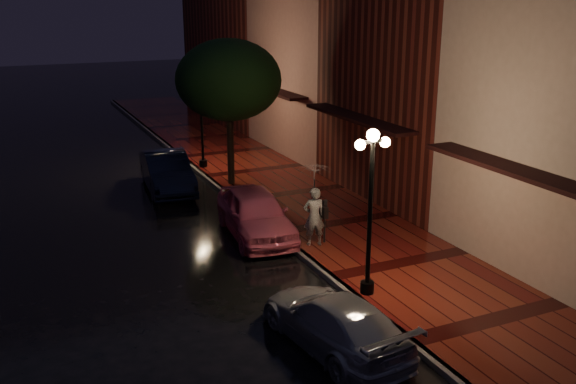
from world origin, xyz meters
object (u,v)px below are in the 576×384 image
streetlamp_near (370,203)px  streetlamp_far (201,112)px  silver_car (334,322)px  parking_meter (325,217)px  navy_car (167,172)px  pink_car (256,213)px  woman_with_umbrella (314,192)px  street_tree (229,83)px

streetlamp_near → streetlamp_far: (0.00, 14.00, 0.00)m
silver_car → streetlamp_far: bearing=-103.5°
streetlamp_far → parking_meter: bearing=-86.4°
streetlamp_near → parking_meter: (0.65, 3.60, -1.62)m
navy_car → pink_car: bearing=-73.0°
streetlamp_near → woman_with_umbrella: streetlamp_near is taller
streetlamp_far → street_tree: (0.26, -3.01, 1.64)m
pink_car → navy_car: pink_car is taller
woman_with_umbrella → streetlamp_far: bearing=-76.3°
pink_car → silver_car: bearing=-91.9°
pink_car → woman_with_umbrella: bearing=-50.3°
streetlamp_far → parking_meter: 10.54m
streetlamp_far → woman_with_umbrella: (0.25, -10.46, -0.75)m
street_tree → navy_car: bearing=167.3°
navy_car → woman_with_umbrella: 8.47m
streetlamp_far → street_tree: size_ratio=0.74×
pink_car → streetlamp_near: bearing=-74.0°
streetlamp_near → silver_car: bearing=-137.5°
streetlamp_near → street_tree: (0.26, 10.99, 1.64)m
silver_car → street_tree: bearing=-106.3°
streetlamp_near → woman_with_umbrella: size_ratio=1.68×
streetlamp_far → silver_car: size_ratio=1.01×
pink_car → parking_meter: bearing=-41.4°
streetlamp_far → parking_meter: size_ratio=3.14×
streetlamp_near → navy_car: streetlamp_near is taller
streetlamp_far → pink_car: (-0.95, -8.66, -1.82)m
navy_car → silver_car: navy_car is taller
woman_with_umbrella → parking_meter: bearing=-158.7°
silver_car → woman_with_umbrella: 5.87m
streetlamp_near → pink_car: size_ratio=0.94×
street_tree → silver_car: (-2.19, -12.76, -3.62)m
pink_car → navy_car: (-1.31, 6.21, -0.01)m
street_tree → pink_car: (-1.21, -5.65, -3.47)m
navy_car → street_tree: bearing=-7.6°
navy_car → silver_car: (0.33, -13.33, -0.15)m
navy_car → parking_meter: 8.47m
parking_meter → streetlamp_near: bearing=-103.5°
street_tree → parking_meter: 8.09m
pink_car → silver_car: 7.18m
street_tree → parking_meter: bearing=-87.0°
streetlamp_far → pink_car: 8.90m
pink_car → parking_meter: (1.60, -1.74, 0.21)m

